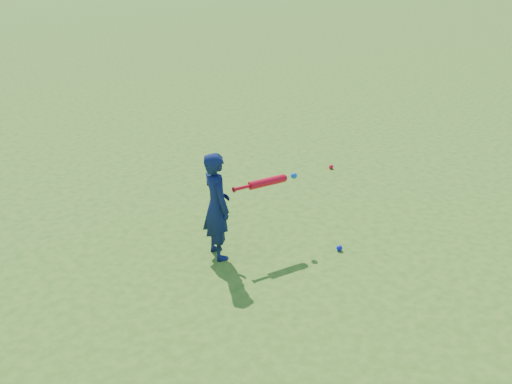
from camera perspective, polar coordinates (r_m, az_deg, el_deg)
ground at (r=6.55m, az=-9.61°, el=-6.71°), size 80.00×80.00×0.00m
child at (r=6.27m, az=-3.95°, el=-1.39°), size 0.37×0.50×1.24m
ground_ball_red at (r=8.98m, az=7.53°, el=2.52°), size 0.07×0.07×0.07m
ground_ball_blue at (r=6.69m, az=8.34°, el=-5.57°), size 0.07×0.07×0.07m
bat_swing at (r=6.44m, az=1.37°, el=1.07°), size 0.83×0.14×0.09m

